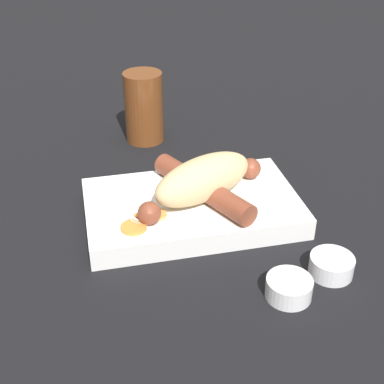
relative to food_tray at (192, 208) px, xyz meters
The scene contains 8 objects.
ground_plane 0.01m from the food_tray, ahead, with size 3.00×3.00×0.00m, color black.
food_tray is the anchor object (origin of this frame).
bread_roll 0.05m from the food_tray, behind, with size 0.16×0.12×0.06m.
sausage 0.03m from the food_tray, 164.49° to the left, with size 0.18×0.17×0.03m.
pickled_veggies 0.08m from the food_tray, 25.41° to the left, with size 0.07×0.07×0.01m.
condiment_cup_near 0.19m from the food_tray, 111.84° to the left, with size 0.05×0.05×0.02m.
condiment_cup_far 0.20m from the food_tray, 131.53° to the left, with size 0.05×0.05×0.02m.
drink_glass 0.25m from the food_tray, 83.99° to the right, with size 0.06×0.06×0.12m.
Camera 1 is at (0.13, 0.58, 0.41)m, focal length 50.00 mm.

